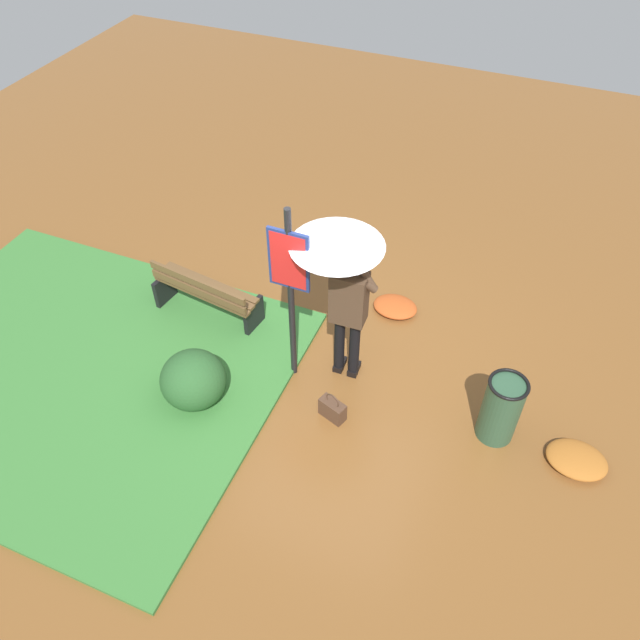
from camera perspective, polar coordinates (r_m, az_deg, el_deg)
ground_plane at (r=7.46m, az=1.57°, el=-4.40°), size 18.00×18.00×0.00m
grass_verge at (r=7.94m, az=-21.46°, el=-4.35°), size 4.80×4.00×0.05m
person_with_umbrella at (r=6.35m, az=2.04°, el=4.65°), size 0.96×0.96×2.04m
info_sign_post at (r=6.40m, az=-2.75°, el=3.72°), size 0.44×0.07×2.30m
handbag at (r=6.92m, az=1.14°, el=-8.10°), size 0.33×0.23×0.37m
park_bench at (r=7.90m, az=-10.39°, el=2.33°), size 1.40×0.55×0.75m
trash_bin at (r=6.82m, az=16.12°, el=-7.75°), size 0.42×0.42×0.83m
shrub_cluster at (r=7.10m, az=-11.62°, el=-5.23°), size 0.80×0.73×0.65m
leaf_pile_near_person at (r=7.13m, az=22.28°, el=-11.64°), size 0.62×0.50×0.14m
leaf_pile_by_bench at (r=8.16m, az=6.84°, el=1.21°), size 0.57×0.46×0.13m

